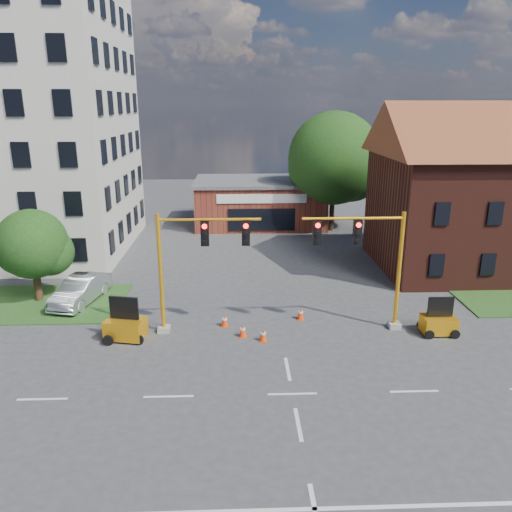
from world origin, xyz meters
The scene contains 15 objects.
ground centered at (0.00, 0.00, 0.00)m, with size 120.00×120.00×0.00m, color #3D3D3F.
lane_markings centered at (0.00, -3.00, 0.01)m, with size 60.00×36.00×0.01m, color white, non-canonical shape.
brick_shop centered at (0.00, 29.98, 2.16)m, with size 12.40×8.40×4.30m.
tree_large centered at (6.92, 27.08, 6.31)m, with size 8.65×8.23×10.71m.
tree_nw_front centered at (-13.79, 10.58, 3.37)m, with size 4.24×4.04×5.54m.
signal_mast_west centered at (-4.36, 6.00, 3.92)m, with size 5.30×0.60×6.20m.
signal_mast_east centered at (4.36, 6.00, 3.92)m, with size 5.30×0.60×6.20m.
trailer_west centered at (-7.77, 5.24, 0.67)m, with size 2.10×1.62×2.15m.
trailer_east centered at (8.01, 5.24, 0.60)m, with size 1.68×1.13×1.90m.
cone_a centered at (-1.95, 5.26, 0.34)m, with size 0.40×0.40×0.70m.
cone_b centered at (-2.89, 6.50, 0.34)m, with size 0.40×0.40×0.70m.
cone_c centered at (-0.95, 4.74, 0.34)m, with size 0.40×0.40×0.70m.
cone_d centered at (1.22, 7.24, 0.34)m, with size 0.40×0.40×0.70m.
pickup_white centered at (12.71, 14.18, 0.70)m, with size 2.33×5.05×1.40m, color silver.
sedan_silver_front centered at (-11.41, 10.12, 0.79)m, with size 1.67×4.77×1.57m, color #94979B.
Camera 1 is at (-2.14, -17.60, 11.27)m, focal length 35.00 mm.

